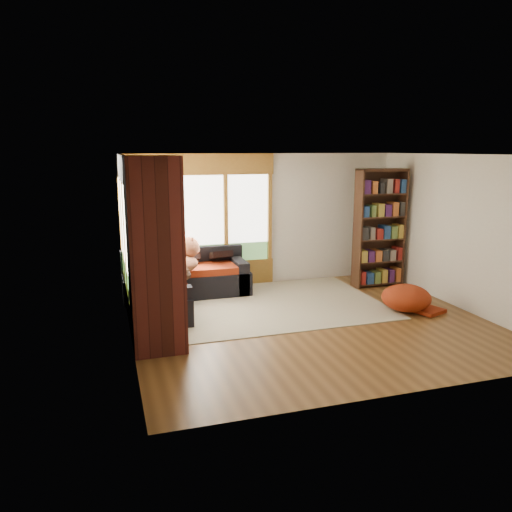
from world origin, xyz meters
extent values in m
plane|color=#533317|center=(0.00, 0.00, 0.00)|extent=(5.50, 5.50, 0.00)
plane|color=white|center=(0.00, 0.00, 2.60)|extent=(5.50, 5.50, 0.00)
cube|color=silver|center=(0.00, 2.50, 1.30)|extent=(5.50, 0.04, 2.60)
cube|color=silver|center=(0.00, -2.50, 1.30)|extent=(5.50, 0.04, 2.60)
cube|color=silver|center=(-2.75, 0.00, 1.30)|extent=(0.04, 5.00, 2.60)
cube|color=silver|center=(2.75, 0.00, 1.30)|extent=(0.04, 5.00, 2.60)
cube|color=olive|center=(-1.20, 2.47, 1.35)|extent=(2.82, 0.10, 1.90)
cube|color=white|center=(-1.20, 2.47, 1.35)|extent=(2.54, 0.09, 1.62)
cube|color=olive|center=(-2.72, 1.20, 1.35)|extent=(0.10, 2.62, 1.90)
cube|color=white|center=(-2.72, 1.20, 1.35)|extent=(0.09, 2.36, 1.62)
cube|color=#7FA061|center=(-2.69, 2.03, 1.75)|extent=(0.03, 0.72, 0.90)
cube|color=#471914|center=(-2.40, -0.35, 1.30)|extent=(0.70, 0.70, 2.60)
cube|color=black|center=(-1.65, 2.05, 0.21)|extent=(2.20, 0.90, 0.42)
cube|color=black|center=(-1.65, 2.40, 0.61)|extent=(2.20, 0.20, 0.38)
cube|color=black|center=(-0.65, 2.05, 0.30)|extent=(0.20, 0.90, 0.60)
cube|color=#932407|center=(-1.75, 1.93, 0.48)|extent=(1.90, 0.66, 0.12)
cube|color=black|center=(-2.30, 1.40, 0.21)|extent=(0.90, 2.20, 0.42)
cube|color=black|center=(-2.65, 1.40, 0.61)|extent=(0.20, 2.20, 0.38)
cube|color=black|center=(-2.30, 0.40, 0.30)|extent=(0.90, 0.20, 0.60)
cube|color=#932407|center=(-2.18, 1.05, 0.48)|extent=(0.66, 1.20, 0.12)
cube|color=#932407|center=(-2.18, 2.00, 0.48)|extent=(0.66, 0.66, 0.12)
cube|color=beige|center=(-0.25, 1.04, 0.01)|extent=(3.71, 2.85, 0.01)
cube|color=#391F13|center=(2.62, 1.62, 1.16)|extent=(0.04, 0.33, 2.32)
cube|color=#391F13|center=(1.66, 1.62, 1.16)|extent=(0.04, 0.33, 2.32)
cube|color=#391F13|center=(2.14, 1.78, 1.16)|extent=(0.99, 0.02, 2.32)
cube|color=#391F13|center=(2.14, 1.62, 0.06)|extent=(0.91, 0.31, 0.03)
cube|color=#391F13|center=(2.14, 1.62, 0.50)|extent=(0.91, 0.31, 0.03)
cube|color=#391F13|center=(2.14, 1.62, 0.95)|extent=(0.91, 0.31, 0.03)
cube|color=#391F13|center=(2.14, 1.62, 1.39)|extent=(0.91, 0.31, 0.03)
cube|color=#391F13|center=(2.14, 1.62, 1.83)|extent=(0.91, 0.31, 0.03)
cube|color=#391F13|center=(2.14, 1.62, 2.28)|extent=(0.91, 0.31, 0.03)
cube|color=#726659|center=(2.14, 1.60, 1.16)|extent=(0.87, 0.25, 2.16)
ellipsoid|color=#932407|center=(1.78, 0.06, 0.24)|extent=(1.05, 1.05, 0.44)
ellipsoid|color=brown|center=(-1.89, 1.48, 0.77)|extent=(1.08, 1.02, 0.31)
sphere|color=brown|center=(-1.62, 1.68, 0.91)|extent=(0.52, 0.52, 0.37)
cone|color=brown|center=(-1.67, 1.64, 1.06)|extent=(0.19, 0.19, 0.16)
ellipsoid|color=black|center=(-1.97, 1.05, 0.70)|extent=(0.69, 0.79, 0.22)
sphere|color=black|center=(-2.08, 1.27, 0.81)|extent=(0.36, 0.36, 0.27)
cone|color=black|center=(-2.06, 1.23, 0.92)|extent=(0.13, 0.13, 0.12)
cube|color=black|center=(-0.95, 2.26, 0.75)|extent=(0.45, 0.12, 0.45)
cube|color=black|center=(-1.55, 2.26, 0.75)|extent=(0.45, 0.12, 0.45)
cube|color=black|center=(-2.48, 1.80, 0.75)|extent=(0.45, 0.12, 0.45)
cube|color=black|center=(-2.48, 0.70, 0.75)|extent=(0.45, 0.12, 0.45)
cube|color=#932407|center=(-2.15, 2.26, 0.75)|extent=(0.42, 0.12, 0.42)
camera|label=1|loc=(-3.03, -6.91, 2.68)|focal=35.00mm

